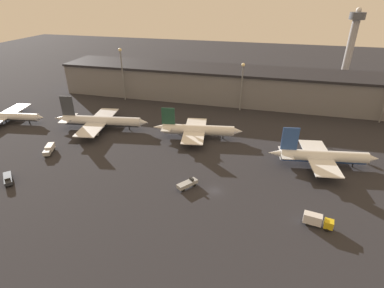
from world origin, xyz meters
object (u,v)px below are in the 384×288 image
object	(u,v)px
airplane_1	(101,121)
service_vehicle_3	(317,220)
airplane_3	(322,157)
airplane_2	(197,130)
service_vehicle_1	(8,179)
control_tower	(351,43)
airplane_0	(4,116)
service_vehicle_2	(49,149)
service_vehicle_0	(187,184)

from	to	relation	value
airplane_1	service_vehicle_3	xyz separation A→B (m)	(88.58, -42.53, -1.75)
airplane_1	airplane_3	xyz separation A→B (m)	(93.52, -8.99, -0.02)
airplane_1	airplane_2	distance (m)	44.71
service_vehicle_1	control_tower	xyz separation A→B (m)	(126.55, 146.45, 26.14)
airplane_0	service_vehicle_2	size ratio (longest dim) A/B	4.92
service_vehicle_1	service_vehicle_2	world-z (taller)	service_vehicle_2
service_vehicle_2	service_vehicle_3	size ratio (longest dim) A/B	1.03
airplane_3	service_vehicle_2	world-z (taller)	airplane_3
service_vehicle_0	control_tower	size ratio (longest dim) A/B	0.15
airplane_3	service_vehicle_3	xyz separation A→B (m)	(-4.94, -33.54, -1.73)
service_vehicle_0	service_vehicle_1	xyz separation A→B (m)	(-58.39, -12.03, -0.09)
airplane_2	service_vehicle_3	xyz separation A→B (m)	(43.92, -44.50, -1.62)
airplane_2	airplane_3	size ratio (longest dim) A/B	1.00
service_vehicle_1	service_vehicle_2	size ratio (longest dim) A/B	0.91
airplane_0	service_vehicle_0	bearing A→B (deg)	-25.18
airplane_1	service_vehicle_0	world-z (taller)	airplane_1
airplane_0	service_vehicle_0	size ratio (longest dim) A/B	5.65
service_vehicle_2	control_tower	world-z (taller)	control_tower
airplane_2	airplane_3	bearing A→B (deg)	-21.41
service_vehicle_0	service_vehicle_2	size ratio (longest dim) A/B	0.87
airplane_2	service_vehicle_0	distance (m)	36.64
airplane_1	service_vehicle_3	world-z (taller)	airplane_1
service_vehicle_1	service_vehicle_3	distance (m)	96.79
airplane_1	service_vehicle_0	distance (m)	60.82
airplane_3	service_vehicle_2	bearing A→B (deg)	-179.49
airplane_0	service_vehicle_0	xyz separation A→B (m)	(98.42, -29.00, -1.76)
service_vehicle_0	service_vehicle_3	size ratio (longest dim) A/B	0.89
airplane_3	control_tower	size ratio (longest dim) A/B	0.81
service_vehicle_3	airplane_2	bearing A→B (deg)	144.26
service_vehicle_0	service_vehicle_1	bearing A→B (deg)	138.53
service_vehicle_2	airplane_0	bearing A→B (deg)	-137.39
service_vehicle_0	service_vehicle_3	world-z (taller)	service_vehicle_3
airplane_0	service_vehicle_3	bearing A→B (deg)	-24.04
control_tower	service_vehicle_2	bearing A→B (deg)	-135.14
airplane_1	airplane_0	bearing A→B (deg)	177.36
service_vehicle_2	service_vehicle_3	bearing A→B (deg)	59.58
airplane_1	service_vehicle_0	bearing A→B (deg)	-42.98
airplane_1	service_vehicle_1	distance (m)	46.98
airplane_3	control_tower	bearing A→B (deg)	68.40
service_vehicle_0	service_vehicle_1	world-z (taller)	service_vehicle_0
airplane_3	service_vehicle_0	distance (m)	50.12
airplane_2	service_vehicle_0	xyz separation A→B (m)	(5.59, -36.15, -2.26)
airplane_2	service_vehicle_3	bearing A→B (deg)	-54.14
service_vehicle_2	service_vehicle_0	bearing A→B (deg)	61.13
airplane_1	control_tower	bearing A→B (deg)	31.49
service_vehicle_0	service_vehicle_1	distance (m)	59.61
airplane_1	service_vehicle_2	world-z (taller)	airplane_1
service_vehicle_1	control_tower	world-z (taller)	control_tower
service_vehicle_0	service_vehicle_3	bearing A→B (deg)	-65.42
airplane_2	service_vehicle_2	distance (m)	59.48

